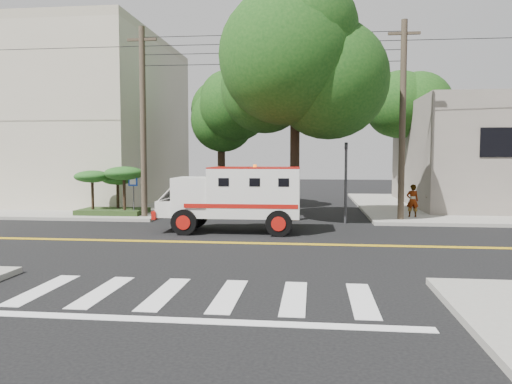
# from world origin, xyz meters

# --- Properties ---
(ground) EXTENTS (100.00, 100.00, 0.00)m
(ground) POSITION_xyz_m (0.00, 0.00, 0.00)
(ground) COLOR black
(ground) RESTS_ON ground
(sidewalk_ne) EXTENTS (17.00, 17.00, 0.15)m
(sidewalk_ne) POSITION_xyz_m (13.50, 13.50, 0.07)
(sidewalk_ne) COLOR gray
(sidewalk_ne) RESTS_ON ground
(sidewalk_nw) EXTENTS (17.00, 17.00, 0.15)m
(sidewalk_nw) POSITION_xyz_m (-13.50, 13.50, 0.07)
(sidewalk_nw) COLOR gray
(sidewalk_nw) RESTS_ON ground
(building_left) EXTENTS (16.00, 14.00, 10.00)m
(building_left) POSITION_xyz_m (-15.50, 15.00, 5.15)
(building_left) COLOR #B7AE96
(building_left) RESTS_ON sidewalk_nw
(utility_pole_left) EXTENTS (0.28, 0.28, 9.00)m
(utility_pole_left) POSITION_xyz_m (-5.60, 6.00, 4.50)
(utility_pole_left) COLOR #382D23
(utility_pole_left) RESTS_ON ground
(utility_pole_right) EXTENTS (0.28, 0.28, 9.00)m
(utility_pole_right) POSITION_xyz_m (6.30, 6.20, 4.50)
(utility_pole_right) COLOR #382D23
(utility_pole_right) RESTS_ON ground
(tree_main) EXTENTS (6.08, 5.70, 9.85)m
(tree_main) POSITION_xyz_m (1.94, 6.21, 7.20)
(tree_main) COLOR black
(tree_main) RESTS_ON ground
(tree_left) EXTENTS (4.48, 4.20, 7.70)m
(tree_left) POSITION_xyz_m (-2.68, 11.79, 5.73)
(tree_left) COLOR black
(tree_left) RESTS_ON ground
(tree_right) EXTENTS (4.80, 4.50, 8.20)m
(tree_right) POSITION_xyz_m (8.84, 15.77, 6.09)
(tree_right) COLOR black
(tree_right) RESTS_ON ground
(traffic_signal) EXTENTS (0.15, 0.18, 3.60)m
(traffic_signal) POSITION_xyz_m (3.80, 5.60, 2.23)
(traffic_signal) COLOR #3F3F42
(traffic_signal) RESTS_ON ground
(accessibility_sign) EXTENTS (0.45, 0.10, 2.02)m
(accessibility_sign) POSITION_xyz_m (-6.20, 6.17, 1.37)
(accessibility_sign) COLOR #3F3F42
(accessibility_sign) RESTS_ON ground
(palm_planter) EXTENTS (3.52, 2.63, 2.36)m
(palm_planter) POSITION_xyz_m (-7.44, 6.62, 1.65)
(palm_planter) COLOR #1E3314
(palm_planter) RESTS_ON sidewalk_nw
(armored_truck) EXTENTS (5.68, 2.38, 2.56)m
(armored_truck) POSITION_xyz_m (-0.63, 2.54, 1.46)
(armored_truck) COLOR silver
(armored_truck) RESTS_ON ground
(pedestrian_a) EXTENTS (0.57, 0.39, 1.53)m
(pedestrian_a) POSITION_xyz_m (7.00, 7.18, 0.92)
(pedestrian_a) COLOR gray
(pedestrian_a) RESTS_ON sidewalk_ne
(pedestrian_b) EXTENTS (0.91, 0.82, 1.53)m
(pedestrian_b) POSITION_xyz_m (8.25, 8.76, 0.91)
(pedestrian_b) COLOR gray
(pedestrian_b) RESTS_ON sidewalk_ne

